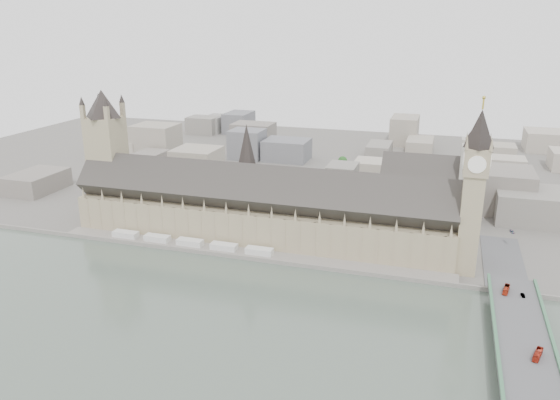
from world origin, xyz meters
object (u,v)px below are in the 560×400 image
(victoria_tower, at_px, (107,150))
(red_bus_south, at_px, (538,354))
(westminster_bridge, at_px, (524,359))
(car_silver, at_px, (523,295))
(elizabeth_tower, at_px, (474,182))
(westminster_abbey, at_px, (429,190))
(red_bus_north, at_px, (506,289))
(palace_of_westminster, at_px, (258,210))
(car_approach, at_px, (512,232))

(victoria_tower, bearing_deg, red_bus_south, -22.43)
(westminster_bridge, relative_size, car_silver, 76.92)
(elizabeth_tower, height_order, westminster_abbey, elizabeth_tower)
(victoria_tower, bearing_deg, red_bus_north, -11.93)
(victoria_tower, xyz_separation_m, westminster_abbey, (232.92, 69.00, -30.12))
(westminster_abbey, bearing_deg, car_silver, -67.24)
(palace_of_westminster, distance_m, elizabeth_tower, 142.94)
(elizabeth_tower, relative_size, westminster_bridge, 0.33)
(victoria_tower, bearing_deg, westminster_bridge, -21.78)
(red_bus_south, bearing_deg, car_approach, 107.08)
(westminster_abbey, bearing_deg, westminster_bridge, -74.36)
(elizabeth_tower, relative_size, red_bus_north, 10.06)
(westminster_bridge, height_order, red_bus_south, red_bus_south)
(car_approach, bearing_deg, car_silver, -106.15)
(elizabeth_tower, xyz_separation_m, red_bus_south, (27.94, -100.84, -46.37))
(westminster_bridge, xyz_separation_m, car_approach, (6.46, 147.50, 5.93))
(car_silver, distance_m, car_approach, 95.91)
(car_approach, bearing_deg, red_bus_south, -105.51)
(elizabeth_tower, distance_m, car_approach, 76.45)
(westminster_abbey, bearing_deg, elizabeth_tower, -72.71)
(car_approach, bearing_deg, victoria_tower, 172.11)
(red_bus_north, bearing_deg, elizabeth_tower, 126.88)
(red_bus_north, relative_size, car_silver, 2.53)
(car_silver, bearing_deg, victoria_tower, 158.78)
(car_silver, relative_size, car_approach, 0.76)
(red_bus_south, height_order, car_approach, red_bus_south)
(elizabeth_tower, xyz_separation_m, red_bus_north, (19.82, -41.11, -46.35))
(elizabeth_tower, relative_size, car_approach, 19.39)
(victoria_tower, xyz_separation_m, red_bus_north, (279.82, -59.11, -43.47))
(victoria_tower, relative_size, westminster_abbey, 1.47)
(red_bus_north, distance_m, car_approach, 93.72)
(victoria_tower, relative_size, car_silver, 23.67)
(palace_of_westminster, relative_size, westminster_abbey, 3.90)
(westminster_bridge, bearing_deg, westminster_abbey, 105.64)
(red_bus_south, bearing_deg, victoria_tower, 175.59)
(westminster_bridge, xyz_separation_m, car_silver, (3.82, 51.62, 5.82))
(palace_of_westminster, distance_m, red_bus_north, 166.79)
(palace_of_westminster, height_order, westminster_bridge, palace_of_westminster)
(victoria_tower, relative_size, car_approach, 18.04)
(elizabeth_tower, xyz_separation_m, westminster_abbey, (-27.08, 87.00, -33.01))
(victoria_tower, relative_size, red_bus_south, 9.51)
(palace_of_westminster, height_order, westminster_abbey, westminster_abbey)
(westminster_abbey, distance_m, car_silver, 142.63)
(red_bus_north, relative_size, red_bus_south, 1.02)
(westminster_bridge, height_order, car_silver, car_silver)
(palace_of_westminster, relative_size, westminster_bridge, 0.82)
(red_bus_south, relative_size, car_approach, 1.90)
(red_bus_north, height_order, car_approach, red_bus_north)
(palace_of_westminster, bearing_deg, westminster_bridge, -33.49)
(red_bus_north, bearing_deg, car_silver, -7.92)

